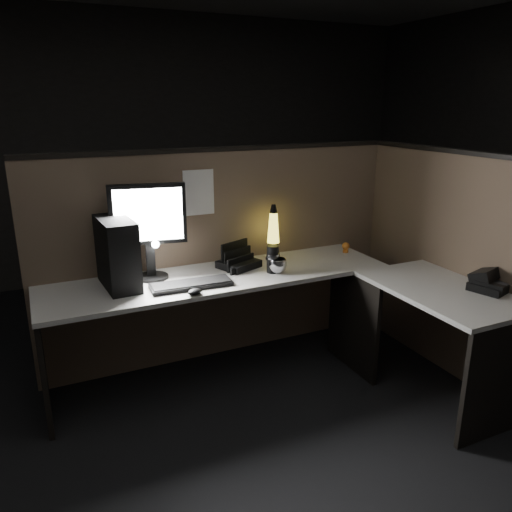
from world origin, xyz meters
name	(u,v)px	position (x,y,z in m)	size (l,w,h in m)	color
floor	(281,414)	(0.00, 0.00, 0.00)	(6.00, 6.00, 0.00)	black
room_shell	(286,143)	(0.00, 0.00, 1.62)	(6.00, 6.00, 6.00)	silver
partition_back	(223,256)	(0.00, 0.93, 0.75)	(2.66, 0.06, 1.50)	brown
partition_right	(447,264)	(1.33, 0.10, 0.75)	(0.06, 1.66, 1.50)	brown
desk	(289,307)	(0.18, 0.25, 0.58)	(2.60, 1.60, 0.73)	beige
pc_tower	(117,253)	(-0.78, 0.67, 0.94)	(0.18, 0.41, 0.43)	black
monitor	(148,222)	(-0.57, 0.75, 1.10)	(0.47, 0.20, 0.61)	black
keyboard	(191,285)	(-0.39, 0.48, 0.74)	(0.50, 0.17, 0.02)	black
mouse	(195,292)	(-0.41, 0.34, 0.75)	(0.09, 0.07, 0.04)	black
clip_lamp	(153,253)	(-0.54, 0.79, 0.88)	(0.05, 0.20, 0.25)	silver
organizer	(238,261)	(0.03, 0.71, 0.77)	(0.31, 0.29, 0.19)	black
lava_lamp	(273,237)	(0.32, 0.76, 0.90)	(0.11, 0.11, 0.40)	black
travel_mug	(273,259)	(0.19, 0.51, 0.82)	(0.08, 0.08, 0.18)	black
steel_mug	(277,266)	(0.22, 0.49, 0.78)	(0.12, 0.12, 0.10)	#B3B4BB
figurine	(346,246)	(0.90, 0.69, 0.78)	(0.06, 0.06, 0.06)	orange
pinned_paper	(199,193)	(-0.18, 0.90, 1.23)	(0.22, 0.00, 0.31)	white
desk_phone	(489,281)	(1.24, -0.33, 0.78)	(0.27, 0.27, 0.14)	black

